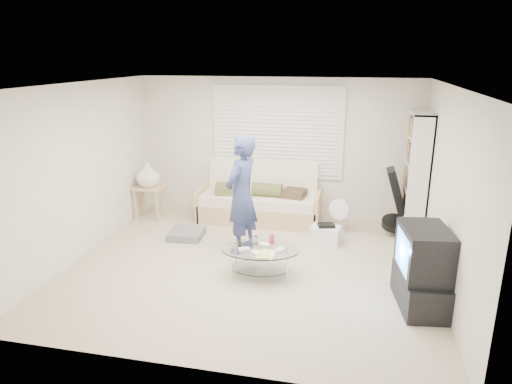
% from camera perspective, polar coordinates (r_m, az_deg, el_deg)
% --- Properties ---
extents(ground, '(5.00, 5.00, 0.00)m').
position_cam_1_polar(ground, '(6.53, -0.79, -9.24)').
color(ground, '#BCAE92').
rests_on(ground, ground).
extents(room_shell, '(5.02, 4.52, 2.51)m').
position_cam_1_polar(room_shell, '(6.45, 0.11, 5.76)').
color(room_shell, silver).
rests_on(room_shell, ground).
extents(window_blinds, '(2.32, 0.08, 1.62)m').
position_cam_1_polar(window_blinds, '(8.13, 2.68, 7.47)').
color(window_blinds, silver).
rests_on(window_blinds, ground).
extents(futon_sofa, '(2.14, 0.86, 1.05)m').
position_cam_1_polar(futon_sofa, '(8.15, 0.48, -1.23)').
color(futon_sofa, tan).
rests_on(futon_sofa, ground).
extents(grey_floor_pillow, '(0.57, 0.57, 0.12)m').
position_cam_1_polar(grey_floor_pillow, '(7.56, -8.67, -5.20)').
color(grey_floor_pillow, slate).
rests_on(grey_floor_pillow, ground).
extents(side_table, '(0.53, 0.42, 1.04)m').
position_cam_1_polar(side_table, '(8.36, -13.33, 1.86)').
color(side_table, tan).
rests_on(side_table, ground).
extents(bookshelf, '(0.32, 0.85, 2.03)m').
position_cam_1_polar(bookshelf, '(7.70, 19.26, 1.93)').
color(bookshelf, white).
rests_on(bookshelf, ground).
extents(guitar_case, '(0.48, 0.42, 1.10)m').
position_cam_1_polar(guitar_case, '(7.75, 17.30, -1.78)').
color(guitar_case, black).
rests_on(guitar_case, ground).
extents(floor_fan, '(0.36, 0.24, 0.59)m').
position_cam_1_polar(floor_fan, '(7.74, 10.30, -2.52)').
color(floor_fan, white).
rests_on(floor_fan, ground).
extents(storage_bin, '(0.51, 0.40, 0.32)m').
position_cam_1_polar(storage_bin, '(7.32, 8.71, -5.23)').
color(storage_bin, white).
rests_on(storage_bin, ground).
extents(tv_unit, '(0.60, 0.96, 0.98)m').
position_cam_1_polar(tv_unit, '(5.71, 20.04, -9.04)').
color(tv_unit, black).
rests_on(tv_unit, ground).
extents(coffee_table, '(1.12, 0.80, 0.51)m').
position_cam_1_polar(coffee_table, '(6.13, 0.56, -7.76)').
color(coffee_table, silver).
rests_on(coffee_table, ground).
extents(standing_person, '(0.60, 0.74, 1.77)m').
position_cam_1_polar(standing_person, '(6.70, -1.82, -0.38)').
color(standing_person, navy).
rests_on(standing_person, ground).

